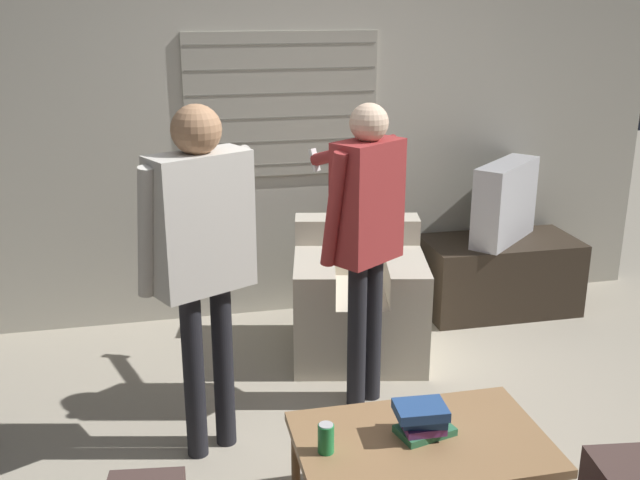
{
  "coord_description": "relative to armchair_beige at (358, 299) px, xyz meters",
  "views": [
    {
      "loc": [
        -0.87,
        -2.85,
        2.14
      ],
      "look_at": [
        -0.13,
        0.52,
        1.0
      ],
      "focal_mm": 42.0,
      "sensor_mm": 36.0,
      "label": 1
    }
  ],
  "objects": [
    {
      "name": "spare_remote",
      "position": [
        -0.15,
        -1.5,
        0.07
      ],
      "size": [
        0.09,
        0.13,
        0.02
      ],
      "rotation": [
        0.0,
        0.0,
        0.43
      ],
      "color": "black",
      "rests_on": "coffee_table"
    },
    {
      "name": "person_right_standing",
      "position": [
        -0.14,
        -0.62,
        0.69
      ],
      "size": [
        0.47,
        0.8,
        1.64
      ],
      "rotation": [
        0.0,
        0.0,
        0.6
      ],
      "color": "black",
      "rests_on": "ground_plane"
    },
    {
      "name": "ground_plane",
      "position": [
        -0.29,
        -1.29,
        -0.33
      ],
      "size": [
        16.0,
        16.0,
        0.0
      ],
      "primitive_type": "plane",
      "color": "#B2A893"
    },
    {
      "name": "book_stack",
      "position": [
        -0.16,
        -1.6,
        0.13
      ],
      "size": [
        0.27,
        0.2,
        0.14
      ],
      "color": "#33754C",
      "rests_on": "coffee_table"
    },
    {
      "name": "person_left_standing",
      "position": [
        -0.99,
        -0.89,
        0.75
      ],
      "size": [
        0.57,
        0.85,
        1.7
      ],
      "rotation": [
        0.0,
        0.0,
        0.46
      ],
      "color": "black",
      "rests_on": "ground_plane"
    },
    {
      "name": "armchair_beige",
      "position": [
        0.0,
        0.0,
        0.0
      ],
      "size": [
        0.93,
        0.92,
        0.8
      ],
      "rotation": [
        0.0,
        0.0,
        2.93
      ],
      "color": "beige",
      "rests_on": "ground_plane"
    },
    {
      "name": "tv",
      "position": [
        1.13,
        0.39,
        0.46
      ],
      "size": [
        0.62,
        0.59,
        0.55
      ],
      "rotation": [
        0.0,
        0.0,
        3.87
      ],
      "color": "#B2B2B7",
      "rests_on": "tv_stand"
    },
    {
      "name": "soda_can",
      "position": [
        -0.58,
        -1.63,
        0.12
      ],
      "size": [
        0.07,
        0.07,
        0.13
      ],
      "color": "#238E47",
      "rests_on": "coffee_table"
    },
    {
      "name": "wall_back",
      "position": [
        -0.29,
        0.74,
        0.95
      ],
      "size": [
        5.2,
        0.08,
        2.55
      ],
      "color": "#BCB7A8",
      "rests_on": "ground_plane"
    },
    {
      "name": "tv_stand",
      "position": [
        1.13,
        0.38,
        -0.07
      ],
      "size": [
        1.06,
        0.53,
        0.52
      ],
      "color": "#33281E",
      "rests_on": "ground_plane"
    },
    {
      "name": "coffee_table",
      "position": [
        -0.17,
        -1.62,
        0.02
      ],
      "size": [
        1.04,
        0.66,
        0.39
      ],
      "color": "#9E754C",
      "rests_on": "ground_plane"
    }
  ]
}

